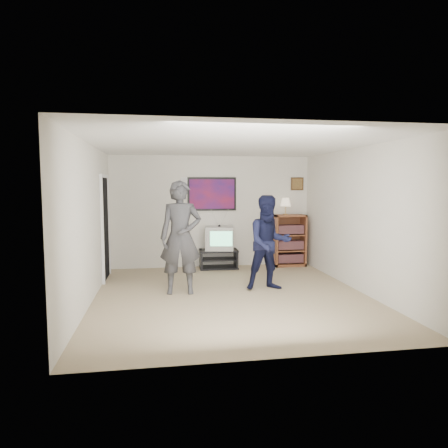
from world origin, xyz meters
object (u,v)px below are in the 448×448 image
object	(u,v)px
bookshelf	(289,240)
media_stand	(219,259)
crt_television	(219,238)
person_short	(269,243)
person_tall	(181,237)

from	to	relation	value
bookshelf	media_stand	bearing A→B (deg)	-178.26
crt_television	bookshelf	distance (m)	1.63
media_stand	person_short	size ratio (longest dim) A/B	0.51
crt_television	person_short	bearing A→B (deg)	-63.43
crt_television	bookshelf	world-z (taller)	bookshelf
person_tall	person_short	xyz separation A→B (m)	(1.55, -0.00, -0.13)
person_tall	person_short	world-z (taller)	person_tall
media_stand	crt_television	size ratio (longest dim) A/B	1.40
bookshelf	person_short	bearing A→B (deg)	-117.49
media_stand	person_tall	xyz separation A→B (m)	(-0.93, -1.93, 0.75)
media_stand	crt_television	bearing A→B (deg)	1.23
media_stand	bookshelf	distance (m)	1.69
bookshelf	person_tall	world-z (taller)	person_tall
bookshelf	person_short	size ratio (longest dim) A/B	0.70
crt_television	person_tall	xyz separation A→B (m)	(-0.95, -1.93, 0.28)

